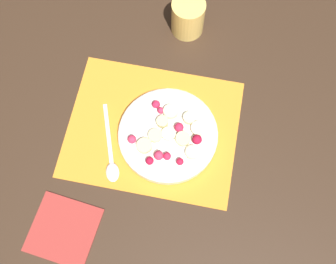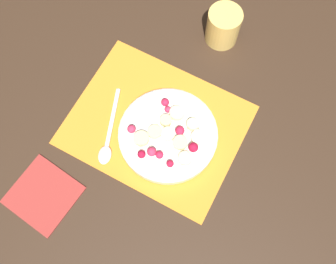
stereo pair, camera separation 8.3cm
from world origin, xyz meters
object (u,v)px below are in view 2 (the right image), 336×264
(napkin, at_px, (43,195))
(drinking_glass, at_px, (223,26))
(fruit_bowl, at_px, (168,135))
(spoon, at_px, (108,142))

(napkin, bearing_deg, drinking_glass, -107.26)
(drinking_glass, relative_size, napkin, 0.61)
(fruit_bowl, bearing_deg, spoon, 33.27)
(fruit_bowl, relative_size, spoon, 1.22)
(fruit_bowl, relative_size, drinking_glass, 2.44)
(spoon, bearing_deg, drinking_glass, 144.22)
(drinking_glass, bearing_deg, fruit_bowl, 91.67)
(spoon, bearing_deg, napkin, -40.44)
(spoon, height_order, napkin, spoon)
(fruit_bowl, bearing_deg, drinking_glass, -88.33)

